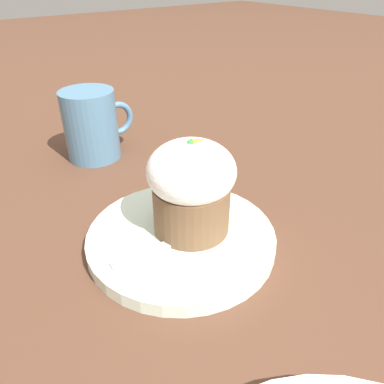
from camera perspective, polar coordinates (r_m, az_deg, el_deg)
ground_plane at (r=0.42m, az=-1.64°, el=-7.82°), size 4.00×4.00×0.00m
dessert_plate at (r=0.41m, az=-1.66°, el=-7.01°), size 0.20×0.20×0.02m
carrot_cake at (r=0.38m, az=0.00°, el=0.81°), size 0.09×0.09×0.11m
spoon at (r=0.40m, az=-1.02°, el=-6.85°), size 0.12×0.04×0.01m
coffee_cup at (r=0.60m, az=-15.01°, el=9.85°), size 0.11×0.08×0.11m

